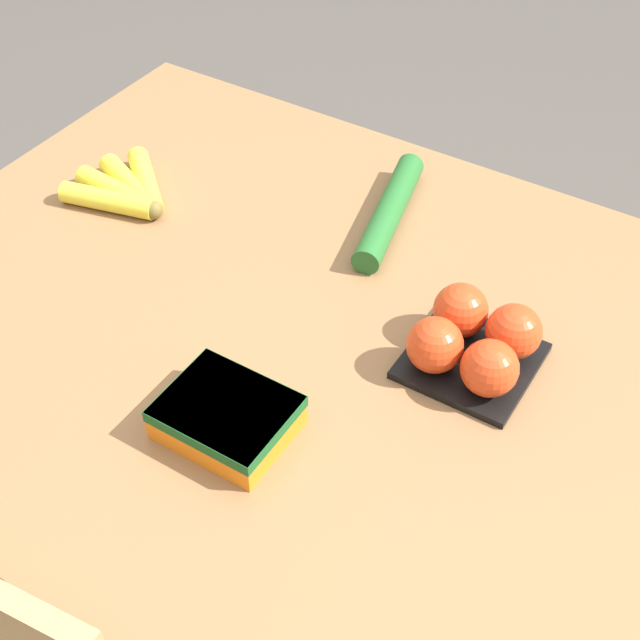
{
  "coord_description": "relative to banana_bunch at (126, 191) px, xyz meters",
  "views": [
    {
      "loc": [
        -0.42,
        0.68,
        1.55
      ],
      "look_at": [
        0.0,
        0.0,
        0.77
      ],
      "focal_mm": 50.0,
      "sensor_mm": 36.0,
      "label": 1
    }
  ],
  "objects": [
    {
      "name": "carrot_bag",
      "position": [
        -0.39,
        0.28,
        0.01
      ],
      "size": [
        0.14,
        0.12,
        0.04
      ],
      "color": "orange",
      "rests_on": "dining_table"
    },
    {
      "name": "ground_plane",
      "position": [
        -0.4,
        0.09,
        -0.76
      ],
      "size": [
        12.0,
        12.0,
        0.0
      ],
      "primitive_type": "plane",
      "color": "#4C4742"
    },
    {
      "name": "cucumber_near",
      "position": [
        -0.36,
        -0.16,
        0.0
      ],
      "size": [
        0.1,
        0.25,
        0.04
      ],
      "color": "#236028",
      "rests_on": "dining_table"
    },
    {
      "name": "banana_bunch",
      "position": [
        0.0,
        0.0,
        0.0
      ],
      "size": [
        0.16,
        0.16,
        0.03
      ],
      "color": "brown",
      "rests_on": "dining_table"
    },
    {
      "name": "tomato_pack",
      "position": [
        -0.58,
        0.04,
        0.02
      ],
      "size": [
        0.15,
        0.15,
        0.08
      ],
      "color": "black",
      "rests_on": "dining_table"
    },
    {
      "name": "dining_table",
      "position": [
        -0.4,
        0.09,
        -0.12
      ],
      "size": [
        1.25,
        0.92,
        0.74
      ],
      "color": "olive",
      "rests_on": "ground_plane"
    }
  ]
}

